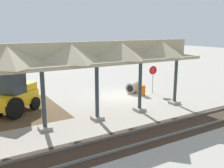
# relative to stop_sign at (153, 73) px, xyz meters

# --- Properties ---
(ground_plane) EXTENTS (120.00, 120.00, 0.00)m
(ground_plane) POSITION_rel_stop_sign_xyz_m (3.14, -0.38, -1.75)
(ground_plane) COLOR #9E998E
(platform_canopy) EXTENTS (17.89, 3.20, 4.90)m
(platform_canopy) POSITION_rel_stop_sign_xyz_m (9.17, 3.61, 2.41)
(platform_canopy) COLOR #9E998E
(platform_canopy) RESTS_ON ground
(rail_tracks) EXTENTS (60.00, 2.58, 0.15)m
(rail_tracks) POSITION_rel_stop_sign_xyz_m (3.14, 7.22, -1.72)
(rail_tracks) COLOR slate
(rail_tracks) RESTS_ON ground
(stop_sign) EXTENTS (0.76, 0.14, 2.42)m
(stop_sign) POSITION_rel_stop_sign_xyz_m (0.00, 0.00, 0.00)
(stop_sign) COLOR gray
(stop_sign) RESTS_ON ground
(backhoe) EXTENTS (4.65, 4.07, 2.82)m
(backhoe) POSITION_rel_stop_sign_xyz_m (11.74, -0.21, -0.48)
(backhoe) COLOR #EAB214
(backhoe) RESTS_ON ground
(concrete_pipe) EXTENTS (1.50, 1.41, 0.96)m
(concrete_pipe) POSITION_rel_stop_sign_xyz_m (1.47, -0.95, -1.27)
(concrete_pipe) COLOR #9E9384
(concrete_pipe) RESTS_ON ground
(traffic_barrel) EXTENTS (0.56, 0.56, 0.90)m
(traffic_barrel) POSITION_rel_stop_sign_xyz_m (1.39, 0.29, -1.30)
(traffic_barrel) COLOR orange
(traffic_barrel) RESTS_ON ground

